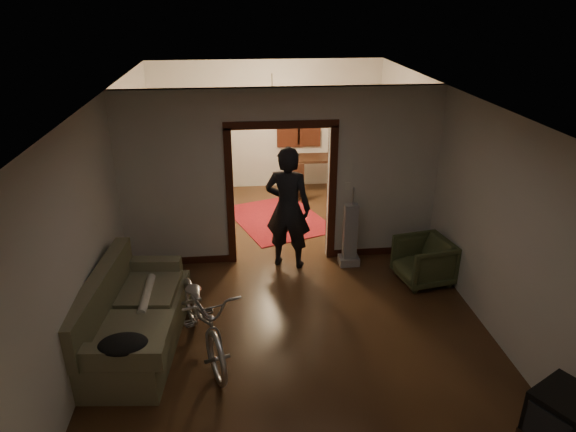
{
  "coord_description": "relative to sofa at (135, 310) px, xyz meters",
  "views": [
    {
      "loc": [
        -0.67,
        -6.82,
        4.05
      ],
      "look_at": [
        0.0,
        -0.3,
        1.2
      ],
      "focal_mm": 32.0,
      "sensor_mm": 36.0,
      "label": 1
    }
  ],
  "objects": [
    {
      "name": "floor",
      "position": [
        1.99,
        1.38,
        -0.49
      ],
      "size": [
        5.0,
        8.5,
        0.01
      ],
      "primitive_type": "cube",
      "color": "#321D10",
      "rests_on": "ground"
    },
    {
      "name": "ceiling",
      "position": [
        1.99,
        1.38,
        2.31
      ],
      "size": [
        5.0,
        8.5,
        0.01
      ],
      "primitive_type": "cube",
      "color": "white",
      "rests_on": "floor"
    },
    {
      "name": "wall_back",
      "position": [
        1.99,
        5.63,
        0.91
      ],
      "size": [
        5.0,
        0.02,
        2.8
      ],
      "primitive_type": "cube",
      "color": "beige",
      "rests_on": "floor"
    },
    {
      "name": "wall_left",
      "position": [
        -0.51,
        1.38,
        0.91
      ],
      "size": [
        0.02,
        8.5,
        2.8
      ],
      "primitive_type": "cube",
      "color": "beige",
      "rests_on": "floor"
    },
    {
      "name": "wall_right",
      "position": [
        4.49,
        1.38,
        0.91
      ],
      "size": [
        0.02,
        8.5,
        2.8
      ],
      "primitive_type": "cube",
      "color": "beige",
      "rests_on": "floor"
    },
    {
      "name": "partition_wall",
      "position": [
        1.99,
        2.13,
        0.91
      ],
      "size": [
        5.0,
        0.14,
        2.8
      ],
      "primitive_type": "cube",
      "color": "beige",
      "rests_on": "floor"
    },
    {
      "name": "door_casing",
      "position": [
        1.99,
        2.13,
        0.61
      ],
      "size": [
        1.74,
        0.2,
        2.32
      ],
      "primitive_type": "cube",
      "color": "black",
      "rests_on": "floor"
    },
    {
      "name": "far_window",
      "position": [
        2.69,
        5.59,
        1.06
      ],
      "size": [
        0.98,
        0.06,
        1.28
      ],
      "primitive_type": "cube",
      "color": "black",
      "rests_on": "wall_back"
    },
    {
      "name": "chandelier",
      "position": [
        1.99,
        3.88,
        1.86
      ],
      "size": [
        0.24,
        0.24,
        0.24
      ],
      "primitive_type": "sphere",
      "color": "#FFE0A5",
      "rests_on": "ceiling"
    },
    {
      "name": "light_switch",
      "position": [
        3.04,
        2.05,
        0.76
      ],
      "size": [
        0.08,
        0.01,
        0.12
      ],
      "primitive_type": "cube",
      "color": "silver",
      "rests_on": "partition_wall"
    },
    {
      "name": "sofa",
      "position": [
        0.0,
        0.0,
        0.0
      ],
      "size": [
        1.16,
        2.23,
        0.99
      ],
      "primitive_type": "cube",
      "rotation": [
        0.0,
        0.0,
        -0.09
      ],
      "color": "brown",
      "rests_on": "floor"
    },
    {
      "name": "rolled_paper",
      "position": [
        0.1,
        0.3,
        0.04
      ],
      "size": [
        0.11,
        0.88,
        0.11
      ],
      "primitive_type": "cylinder",
      "rotation": [
        1.57,
        0.0,
        0.0
      ],
      "color": "beige",
      "rests_on": "sofa"
    },
    {
      "name": "jacket",
      "position": [
        0.05,
        -0.91,
        0.19
      ],
      "size": [
        0.52,
        0.39,
        0.15
      ],
      "primitive_type": "ellipsoid",
      "color": "black",
      "rests_on": "sofa"
    },
    {
      "name": "bicycle",
      "position": [
        0.83,
        -0.2,
        0.0
      ],
      "size": [
        1.2,
        2.0,
        0.99
      ],
      "primitive_type": "imported",
      "rotation": [
        0.0,
        0.0,
        0.31
      ],
      "color": "silver",
      "rests_on": "floor"
    },
    {
      "name": "armchair",
      "position": [
        4.05,
        1.13,
        -0.15
      ],
      "size": [
        0.88,
        0.86,
        0.69
      ],
      "primitive_type": "imported",
      "rotation": [
        0.0,
        0.0,
        -1.39
      ],
      "color": "#3E4627",
      "rests_on": "floor"
    },
    {
      "name": "crt_tv",
      "position": [
        4.06,
        -2.31,
        0.18
      ],
      "size": [
        0.68,
        0.66,
        0.45
      ],
      "primitive_type": "cube",
      "rotation": [
        0.0,
        0.0,
        0.51
      ],
      "color": "black",
      "rests_on": "tv_stand"
    },
    {
      "name": "vacuum",
      "position": [
        3.06,
        1.78,
        0.03
      ],
      "size": [
        0.34,
        0.28,
        1.05
      ],
      "primitive_type": "cube",
      "rotation": [
        0.0,
        0.0,
        -0.09
      ],
      "color": "gray",
      "rests_on": "floor"
    },
    {
      "name": "person",
      "position": [
        2.07,
        1.87,
        0.49
      ],
      "size": [
        0.84,
        0.69,
        1.97
      ],
      "primitive_type": "imported",
      "rotation": [
        0.0,
        0.0,
        2.8
      ],
      "color": "black",
      "rests_on": "floor"
    },
    {
      "name": "oriental_rug",
      "position": [
        2.07,
        3.69,
        -0.49
      ],
      "size": [
        2.17,
        2.46,
        0.02
      ],
      "primitive_type": "cube",
      "rotation": [
        0.0,
        0.0,
        0.34
      ],
      "color": "maroon",
      "rests_on": "floor"
    },
    {
      "name": "locker",
      "position": [
        0.52,
        5.39,
        0.37
      ],
      "size": [
        0.95,
        0.66,
        1.72
      ],
      "primitive_type": "cube",
      "rotation": [
        0.0,
        0.0,
        -0.23
      ],
      "color": "#273922",
      "rests_on": "floor"
    },
    {
      "name": "globe",
      "position": [
        0.52,
        5.39,
        1.45
      ],
      "size": [
        0.26,
        0.26,
        0.26
      ],
      "primitive_type": "sphere",
      "color": "#1E5972",
      "rests_on": "locker"
    },
    {
      "name": "desk",
      "position": [
        3.07,
        5.06,
        -0.09
      ],
      "size": [
        1.14,
        0.69,
        0.81
      ],
      "primitive_type": "cube",
      "rotation": [
        0.0,
        0.0,
        0.08
      ],
      "color": "black",
      "rests_on": "floor"
    },
    {
      "name": "desk_chair",
      "position": [
        2.48,
        4.65,
        -0.06
      ],
      "size": [
        0.42,
        0.42,
        0.87
      ],
      "primitive_type": "cube",
      "rotation": [
        0.0,
        0.0,
        0.08
      ],
      "color": "black",
      "rests_on": "floor"
    }
  ]
}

